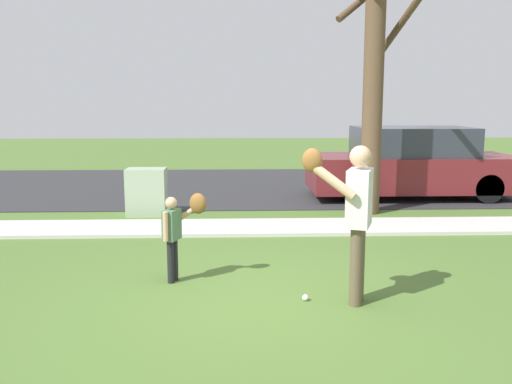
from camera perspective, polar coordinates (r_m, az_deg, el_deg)
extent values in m
plane|color=#4C6B2D|center=(9.61, -0.75, -4.00)|extent=(48.00, 48.00, 0.00)
cube|color=beige|center=(9.70, -0.77, -3.69)|extent=(36.00, 1.20, 0.06)
cube|color=#2D2D30|center=(14.62, -1.21, 0.69)|extent=(36.00, 6.80, 0.02)
cylinder|color=brown|center=(6.15, 10.38, -7.67)|extent=(0.14, 0.14, 0.88)
cylinder|color=brown|center=(6.32, 10.61, -7.22)|extent=(0.14, 0.14, 0.88)
cube|color=silver|center=(6.06, 10.71, -0.60)|extent=(0.37, 0.48, 0.63)
sphere|color=tan|center=(6.00, 10.84, 3.64)|extent=(0.24, 0.24, 0.24)
cylinder|color=tan|center=(5.81, 7.83, 1.29)|extent=(0.54, 0.29, 0.42)
ellipsoid|color=brown|center=(5.83, 5.88, 3.28)|extent=(0.26, 0.21, 0.26)
cylinder|color=tan|center=(6.32, 11.04, -0.04)|extent=(0.10, 0.10, 0.59)
cylinder|color=black|center=(7.00, -8.47, -6.97)|extent=(0.09, 0.09, 0.54)
cylinder|color=black|center=(6.91, -8.87, -7.20)|extent=(0.09, 0.09, 0.54)
cube|color=#4C7251|center=(6.84, -8.77, -3.38)|extent=(0.23, 0.29, 0.38)
sphere|color=tan|center=(6.79, -8.82, -1.12)|extent=(0.15, 0.15, 0.15)
cylinder|color=tan|center=(6.88, -6.99, -2.10)|extent=(0.33, 0.18, 0.26)
ellipsoid|color=brown|center=(6.81, -6.05, -1.19)|extent=(0.26, 0.21, 0.26)
cylinder|color=tan|center=(6.70, -9.40, -3.57)|extent=(0.06, 0.06, 0.36)
sphere|color=white|center=(6.34, 5.16, -10.90)|extent=(0.07, 0.07, 0.07)
cube|color=#9EB293|center=(11.00, -11.31, 0.01)|extent=(0.76, 0.52, 0.93)
cylinder|color=brown|center=(11.11, 12.15, 12.42)|extent=(0.39, 0.39, 5.70)
cylinder|color=brown|center=(11.48, 14.80, 16.50)|extent=(0.54, 1.37, 1.03)
cylinder|color=brown|center=(11.58, 10.73, 18.86)|extent=(1.06, 0.70, 0.86)
cube|color=maroon|center=(13.25, 15.81, 1.98)|extent=(4.70, 1.90, 0.80)
cube|color=#2D333D|center=(13.18, 15.95, 5.11)|extent=(2.58, 1.75, 0.65)
cylinder|color=black|center=(14.56, 20.23, 1.39)|extent=(0.64, 0.22, 0.64)
cylinder|color=black|center=(13.04, 22.99, 0.34)|extent=(0.64, 0.22, 0.64)
cylinder|color=black|center=(13.73, 8.89, 1.40)|extent=(0.64, 0.22, 0.64)
cylinder|color=black|center=(12.10, 10.38, 0.28)|extent=(0.64, 0.22, 0.64)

